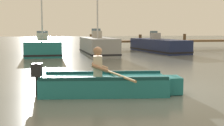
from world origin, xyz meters
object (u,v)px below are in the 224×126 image
Objects in this scene: moored_boat_grey at (98,47)px; moored_boat_navy at (158,46)px; rowboat_with_person at (107,84)px; moored_boat_teal at (43,47)px.

moored_boat_navy is at bearing 19.01° from moored_boat_grey.
moored_boat_teal is (-2.04, 12.96, 0.19)m from rowboat_with_person.
rowboat_with_person is 11.64m from moored_boat_grey.
rowboat_with_person is at bearing -96.98° from moored_boat_grey.
moored_boat_grey is (3.46, -1.41, 0.08)m from moored_boat_teal.
rowboat_with_person is 0.60× the size of moored_boat_navy.
rowboat_with_person is 0.55× the size of moored_boat_teal.
moored_boat_teal is 1.28× the size of moored_boat_grey.
moored_boat_grey is at bearing -22.22° from moored_boat_teal.
moored_boat_navy is at bearing 1.03° from moored_boat_teal.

